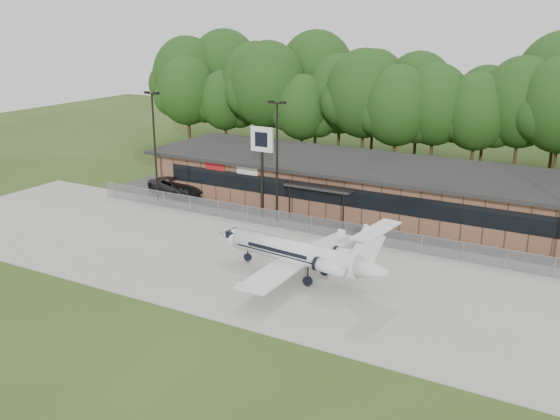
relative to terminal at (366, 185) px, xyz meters
The scene contains 11 objects.
ground 24.04m from the terminal, 89.99° to the right, with size 160.00×160.00×0.00m, color #304619.
apron 16.08m from the terminal, 89.99° to the right, with size 64.00×18.00×0.08m, color #9E9B93.
parking_lot 4.93m from the terminal, 89.96° to the right, with size 50.00×9.00×0.06m, color #383835.
terminal is the anchor object (origin of this frame).
fence 9.05m from the terminal, 89.98° to the right, with size 46.00×0.04×1.52m.
treeline 18.83m from the terminal, 89.99° to the left, with size 72.00×12.00×15.00m, color #153A12, non-canonical shape.
light_pole_left 19.84m from the terminal, 157.54° to the right, with size 1.55×0.30×10.23m.
light_pole_mid 9.73m from the terminal, 123.89° to the right, with size 1.55×0.30×10.23m.
business_jet 17.11m from the terminal, 82.49° to the right, with size 13.64×12.18×4.59m.
suv 18.44m from the terminal, 164.43° to the right, with size 2.93×6.35×1.76m, color #28282A.
pole_sign 10.49m from the terminal, 132.81° to the right, with size 2.08×0.29×7.93m.
Camera 1 is at (19.89, -27.21, 16.66)m, focal length 40.00 mm.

